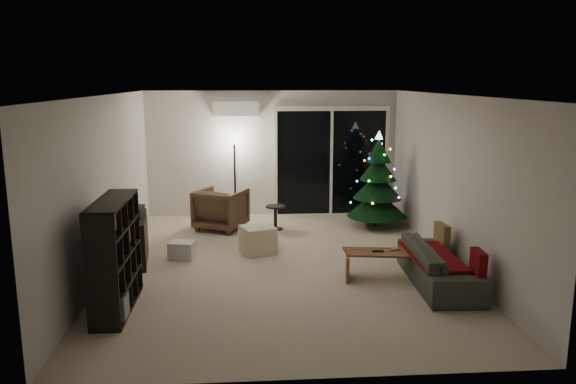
{
  "coord_description": "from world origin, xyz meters",
  "views": [
    {
      "loc": [
        -0.52,
        -7.96,
        2.72
      ],
      "look_at": [
        0.1,
        0.3,
        1.05
      ],
      "focal_mm": 35.0,
      "sensor_mm": 36.0,
      "label": 1
    }
  ],
  "objects_px": {
    "media_cabinet": "(132,240)",
    "christmas_tree": "(378,179)",
    "sofa": "(439,265)",
    "bookshelf": "(101,256)",
    "coffee_table": "(388,265)",
    "armchair": "(221,209)"
  },
  "relations": [
    {
      "from": "sofa",
      "to": "christmas_tree",
      "type": "xyz_separation_m",
      "value": [
        -0.15,
        3.03,
        0.63
      ]
    },
    {
      "from": "christmas_tree",
      "to": "sofa",
      "type": "bearing_deg",
      "value": -87.17
    },
    {
      "from": "bookshelf",
      "to": "armchair",
      "type": "distance_m",
      "value": 3.82
    },
    {
      "from": "armchair",
      "to": "coffee_table",
      "type": "height_order",
      "value": "armchair"
    },
    {
      "from": "media_cabinet",
      "to": "christmas_tree",
      "type": "bearing_deg",
      "value": 15.5
    },
    {
      "from": "armchair",
      "to": "sofa",
      "type": "bearing_deg",
      "value": 160.05
    },
    {
      "from": "bookshelf",
      "to": "armchair",
      "type": "xyz_separation_m",
      "value": [
        1.25,
        3.6,
        -0.29
      ]
    },
    {
      "from": "armchair",
      "to": "sofa",
      "type": "xyz_separation_m",
      "value": [
        3.05,
        -3.07,
        -0.11
      ]
    },
    {
      "from": "sofa",
      "to": "media_cabinet",
      "type": "bearing_deg",
      "value": 75.97
    },
    {
      "from": "media_cabinet",
      "to": "sofa",
      "type": "distance_m",
      "value": 4.48
    },
    {
      "from": "armchair",
      "to": "coffee_table",
      "type": "bearing_deg",
      "value": 156.34
    },
    {
      "from": "bookshelf",
      "to": "coffee_table",
      "type": "distance_m",
      "value": 3.8
    },
    {
      "from": "christmas_tree",
      "to": "armchair",
      "type": "bearing_deg",
      "value": 179.28
    },
    {
      "from": "armchair",
      "to": "coffee_table",
      "type": "xyz_separation_m",
      "value": [
        2.42,
        -2.78,
        -0.19
      ]
    },
    {
      "from": "armchair",
      "to": "coffee_table",
      "type": "relative_size",
      "value": 0.69
    },
    {
      "from": "sofa",
      "to": "coffee_table",
      "type": "bearing_deg",
      "value": 67.37
    },
    {
      "from": "coffee_table",
      "to": "media_cabinet",
      "type": "bearing_deg",
      "value": 173.66
    },
    {
      "from": "sofa",
      "to": "coffee_table",
      "type": "height_order",
      "value": "sofa"
    },
    {
      "from": "bookshelf",
      "to": "christmas_tree",
      "type": "bearing_deg",
      "value": 19.89
    },
    {
      "from": "sofa",
      "to": "coffee_table",
      "type": "relative_size",
      "value": 1.53
    },
    {
      "from": "media_cabinet",
      "to": "bookshelf",
      "type": "bearing_deg",
      "value": -97.66
    },
    {
      "from": "bookshelf",
      "to": "coffee_table",
      "type": "height_order",
      "value": "bookshelf"
    }
  ]
}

